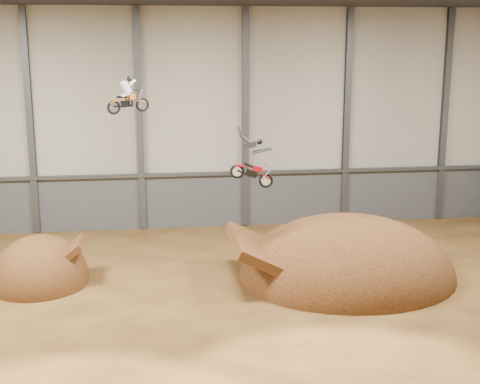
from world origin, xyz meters
The scene contains 13 objects.
floor centered at (0.00, 0.00, 0.00)m, with size 40.00×40.00×0.00m, color #482D13.
back_wall centered at (0.00, 15.00, 7.00)m, with size 40.00×0.10×14.00m, color #B8B3A3.
lower_band_back centered at (0.00, 14.90, 1.75)m, with size 39.80×0.18×3.50m, color #4D5054.
steel_rail centered at (0.00, 14.75, 3.55)m, with size 39.80×0.35×0.20m, color #47494F.
steel_column_1 centered at (-10.00, 14.80, 7.00)m, with size 0.40×0.36×13.90m, color #47494F.
steel_column_2 centered at (-3.33, 14.80, 7.00)m, with size 0.40×0.36×13.90m, color #47494F.
steel_column_3 centered at (3.33, 14.80, 7.00)m, with size 0.40×0.36×13.90m, color #47494F.
steel_column_4 centered at (10.00, 14.80, 7.00)m, with size 0.40×0.36×13.90m, color #47494F.
steel_column_5 centered at (16.67, 14.80, 7.00)m, with size 0.40×0.36×13.90m, color #47494F.
takeoff_ramp centered at (-8.38, 5.67, 0.00)m, with size 4.84×5.58×4.84m, color #3D210F.
landing_ramp centered at (7.19, 4.35, 0.00)m, with size 11.15×9.87×6.44m, color #3D210F.
fmx_rider_a centered at (-3.61, 4.07, 9.60)m, with size 2.02×0.77×1.83m, color #CB5B10, non-canonical shape.
fmx_rider_b centered at (2.01, 3.83, 6.48)m, with size 2.84×0.81×2.44m, color #B5030B, non-canonical shape.
Camera 1 is at (-2.50, -27.31, 12.04)m, focal length 50.00 mm.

